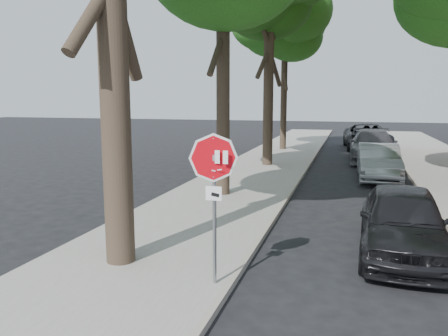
{
  "coord_description": "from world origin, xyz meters",
  "views": [
    {
      "loc": [
        1.46,
        -6.85,
        3.28
      ],
      "look_at": [
        -0.71,
        0.62,
        2.05
      ],
      "focal_mm": 35.0,
      "sensor_mm": 36.0,
      "label": 1
    }
  ],
  "objects_px": {
    "stop_sign": "(214,180)",
    "tree_far": "(285,35)",
    "car_b": "(378,162)",
    "car_c": "(373,146)",
    "car_d": "(367,137)",
    "car_a": "(403,221)"
  },
  "relations": [
    {
      "from": "stop_sign",
      "to": "car_d",
      "type": "relative_size",
      "value": 0.44
    },
    {
      "from": "stop_sign",
      "to": "car_d",
      "type": "bearing_deg",
      "value": 82.2
    },
    {
      "from": "stop_sign",
      "to": "car_b",
      "type": "height_order",
      "value": "stop_sign"
    },
    {
      "from": "car_b",
      "to": "car_d",
      "type": "distance_m",
      "value": 11.53
    },
    {
      "from": "stop_sign",
      "to": "car_a",
      "type": "height_order",
      "value": "stop_sign"
    },
    {
      "from": "car_d",
      "to": "stop_sign",
      "type": "bearing_deg",
      "value": -102.21
    },
    {
      "from": "stop_sign",
      "to": "car_a",
      "type": "relative_size",
      "value": 0.61
    },
    {
      "from": "tree_far",
      "to": "car_d",
      "type": "relative_size",
      "value": 1.56
    },
    {
      "from": "car_b",
      "to": "car_c",
      "type": "height_order",
      "value": "car_c"
    },
    {
      "from": "tree_far",
      "to": "car_a",
      "type": "height_order",
      "value": "tree_far"
    },
    {
      "from": "car_a",
      "to": "car_d",
      "type": "relative_size",
      "value": 0.72
    },
    {
      "from": "car_c",
      "to": "car_a",
      "type": "bearing_deg",
      "value": -90.29
    },
    {
      "from": "car_c",
      "to": "car_d",
      "type": "distance_m",
      "value": 6.15
    },
    {
      "from": "stop_sign",
      "to": "car_b",
      "type": "relative_size",
      "value": 0.59
    },
    {
      "from": "stop_sign",
      "to": "car_c",
      "type": "bearing_deg",
      "value": 79.21
    },
    {
      "from": "car_b",
      "to": "car_c",
      "type": "distance_m",
      "value": 5.38
    },
    {
      "from": "tree_far",
      "to": "car_d",
      "type": "height_order",
      "value": "tree_far"
    },
    {
      "from": "stop_sign",
      "to": "car_d",
      "type": "distance_m",
      "value": 23.71
    },
    {
      "from": "stop_sign",
      "to": "car_d",
      "type": "height_order",
      "value": "stop_sign"
    },
    {
      "from": "tree_far",
      "to": "car_b",
      "type": "distance_m",
      "value": 12.45
    },
    {
      "from": "car_c",
      "to": "tree_far",
      "type": "bearing_deg",
      "value": 144.0
    },
    {
      "from": "stop_sign",
      "to": "tree_far",
      "type": "xyz_separation_m",
      "value": [
        -2.02,
        21.14,
        5.26
      ]
    }
  ]
}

